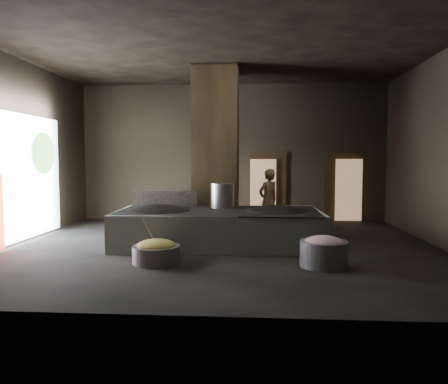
# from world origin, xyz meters

# --- Properties ---
(floor) EXTENTS (10.00, 9.00, 0.10)m
(floor) POSITION_xyz_m (0.00, 0.00, -0.05)
(floor) COLOR black
(floor) RESTS_ON ground
(ceiling) EXTENTS (10.00, 9.00, 0.10)m
(ceiling) POSITION_xyz_m (0.00, 0.00, 4.55)
(ceiling) COLOR black
(ceiling) RESTS_ON back_wall
(back_wall) EXTENTS (10.00, 0.10, 4.50)m
(back_wall) POSITION_xyz_m (0.00, 4.55, 2.25)
(back_wall) COLOR black
(back_wall) RESTS_ON ground
(front_wall) EXTENTS (10.00, 0.10, 4.50)m
(front_wall) POSITION_xyz_m (0.00, -4.55, 2.25)
(front_wall) COLOR black
(front_wall) RESTS_ON ground
(left_wall) EXTENTS (0.10, 9.00, 4.50)m
(left_wall) POSITION_xyz_m (-5.05, 0.00, 2.25)
(left_wall) COLOR black
(left_wall) RESTS_ON ground
(pillar) EXTENTS (1.20, 1.20, 4.50)m
(pillar) POSITION_xyz_m (-0.30, 1.90, 2.25)
(pillar) COLOR black
(pillar) RESTS_ON ground
(hearth_platform) EXTENTS (4.86, 2.48, 0.83)m
(hearth_platform) POSITION_xyz_m (-0.09, 0.25, 0.41)
(hearth_platform) COLOR silver
(hearth_platform) RESTS_ON ground
(platform_cap) EXTENTS (4.67, 2.24, 0.03)m
(platform_cap) POSITION_xyz_m (-0.09, 0.25, 0.82)
(platform_cap) COLOR black
(platform_cap) RESTS_ON hearth_platform
(wok_left) EXTENTS (1.50, 1.50, 0.41)m
(wok_left) POSITION_xyz_m (-1.54, 0.20, 0.75)
(wok_left) COLOR black
(wok_left) RESTS_ON hearth_platform
(wok_left_rim) EXTENTS (1.53, 1.53, 0.05)m
(wok_left_rim) POSITION_xyz_m (-1.54, 0.20, 0.82)
(wok_left_rim) COLOR black
(wok_left_rim) RESTS_ON hearth_platform
(wok_right) EXTENTS (1.40, 1.40, 0.39)m
(wok_right) POSITION_xyz_m (1.26, 0.30, 0.75)
(wok_right) COLOR black
(wok_right) RESTS_ON hearth_platform
(wok_right_rim) EXTENTS (1.43, 1.43, 0.05)m
(wok_right_rim) POSITION_xyz_m (1.26, 0.30, 0.82)
(wok_right_rim) COLOR black
(wok_right_rim) RESTS_ON hearth_platform
(stock_pot) EXTENTS (0.58, 0.58, 0.62)m
(stock_pot) POSITION_xyz_m (-0.04, 0.80, 1.13)
(stock_pot) COLOR #9C9FA3
(stock_pot) RESTS_ON hearth_platform
(splash_guard) EXTENTS (1.66, 0.13, 0.41)m
(splash_guard) POSITION_xyz_m (-1.54, 1.00, 1.03)
(splash_guard) COLOR black
(splash_guard) RESTS_ON hearth_platform
(cook) EXTENTS (0.77, 0.73, 1.77)m
(cook) POSITION_xyz_m (1.14, 2.23, 0.89)
(cook) COLOR olive
(cook) RESTS_ON ground
(veg_basin) EXTENTS (1.14, 1.14, 0.34)m
(veg_basin) POSITION_xyz_m (-1.16, -1.65, 0.17)
(veg_basin) COLOR gray
(veg_basin) RESTS_ON ground
(veg_fill) EXTENTS (0.76, 0.76, 0.24)m
(veg_fill) POSITION_xyz_m (-1.16, -1.65, 0.35)
(veg_fill) COLOR #88A14E
(veg_fill) RESTS_ON veg_basin
(ladle) EXTENTS (0.26, 0.30, 0.66)m
(ladle) POSITION_xyz_m (-1.31, -1.50, 0.55)
(ladle) COLOR #9C9FA3
(ladle) RESTS_ON veg_basin
(meat_basin) EXTENTS (0.98, 0.98, 0.49)m
(meat_basin) POSITION_xyz_m (2.07, -1.72, 0.25)
(meat_basin) COLOR gray
(meat_basin) RESTS_ON ground
(meat_fill) EXTENTS (0.75, 0.75, 0.28)m
(meat_fill) POSITION_xyz_m (2.07, -1.72, 0.45)
(meat_fill) COLOR pink
(meat_fill) RESTS_ON meat_basin
(doorway_near) EXTENTS (1.18, 0.08, 2.38)m
(doorway_near) POSITION_xyz_m (1.20, 4.45, 1.10)
(doorway_near) COLOR black
(doorway_near) RESTS_ON ground
(doorway_near_glow) EXTENTS (0.84, 0.04, 1.99)m
(doorway_near_glow) POSITION_xyz_m (1.03, 4.32, 1.05)
(doorway_near_glow) COLOR #8C6647
(doorway_near_glow) RESTS_ON ground
(doorway_far) EXTENTS (1.18, 0.08, 2.38)m
(doorway_far) POSITION_xyz_m (3.60, 4.45, 1.10)
(doorway_far) COLOR black
(doorway_far) RESTS_ON ground
(doorway_far_glow) EXTENTS (0.84, 0.04, 2.00)m
(doorway_far_glow) POSITION_xyz_m (3.78, 4.31, 1.05)
(doorway_far_glow) COLOR #8C6647
(doorway_far_glow) RESTS_ON ground
(left_opening) EXTENTS (0.04, 4.20, 3.10)m
(left_opening) POSITION_xyz_m (-4.95, 0.20, 1.60)
(left_opening) COLOR white
(left_opening) RESTS_ON ground
(tree_silhouette) EXTENTS (0.28, 1.10, 1.10)m
(tree_silhouette) POSITION_xyz_m (-4.85, 1.30, 2.20)
(tree_silhouette) COLOR #194714
(tree_silhouette) RESTS_ON left_opening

